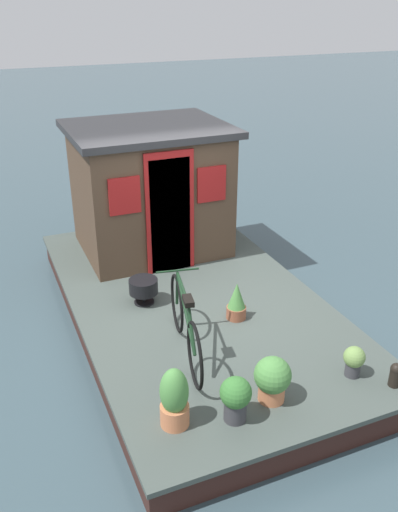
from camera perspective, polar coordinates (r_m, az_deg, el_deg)
The scene contains 11 objects.
ground_plane at distance 7.59m, azimuth -0.59°, elevation -6.85°, with size 60.00×60.00×0.00m, color #384C54.
houseboat_deck at distance 7.49m, azimuth -0.60°, elevation -5.57°, with size 5.70×3.17×0.40m.
houseboat_cabin at distance 8.47m, azimuth -5.15°, elevation 7.08°, with size 1.95×2.34×1.96m.
bicycle at distance 6.07m, azimuth -1.46°, elevation -7.21°, with size 1.75×0.51×0.86m.
potted_plant_basil at distance 6.10m, azimuth 15.98°, elevation -10.47°, with size 0.23×0.23×0.35m.
potted_plant_geranium at distance 5.57m, azimuth 7.73°, elevation -12.63°, with size 0.38×0.38×0.49m.
potted_plant_fern at distance 6.82m, azimuth 3.97°, elevation -4.81°, with size 0.25×0.25×0.49m.
potted_plant_mint at distance 5.24m, azimuth -2.61°, elevation -14.78°, with size 0.28×0.28×0.64m.
potted_plant_lavender at distance 5.31m, azimuth 3.87°, elevation -14.59°, with size 0.31×0.31×0.48m.
charcoal_grill at distance 7.16m, azimuth -5.86°, elevation -3.26°, with size 0.38×0.38×0.35m.
mooring_bollard at distance 6.12m, azimuth 19.98°, elevation -11.57°, with size 0.13×0.13×0.27m.
Camera 1 is at (-5.91, 2.41, 4.11)m, focal length 38.04 mm.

